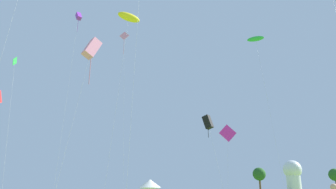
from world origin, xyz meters
TOP-DOWN VIEW (x-y plane):
  - kite_green_parafoil at (18.21, 45.47)m, footprint 3.38×3.33m
  - kite_pink_box at (-9.83, 31.19)m, footprint 3.79×2.56m
  - kite_magenta_diamond at (11.29, 44.43)m, footprint 3.07×1.94m
  - kite_green_diamond at (-21.92, 38.17)m, footprint 2.19×2.77m
  - kite_black_box at (6.37, 37.69)m, footprint 2.38×2.89m
  - kite_pink_diamond at (-7.46, 56.60)m, footprint 2.45×1.23m
  - kite_yellow_parafoil at (-5.55, 35.59)m, footprint 3.98×3.28m
  - kite_purple_box at (-16.24, 49.56)m, footprint 1.59×2.69m
  - festival_tent_left at (-0.85, 65.06)m, footprint 5.04×5.04m
  - observatory_dome at (51.18, 100.36)m, footprint 6.40×6.40m
  - tree_distant_left at (25.90, 68.51)m, footprint 3.12×3.12m
  - tree_distant_right at (48.84, 73.47)m, footprint 3.26×3.26m

SIDE VIEW (x-z plane):
  - festival_tent_left at x=-0.85m, z-range 0.18..3.45m
  - tree_distant_left at x=25.90m, z-range 1.47..7.66m
  - tree_distant_right at x=48.84m, z-range 1.50..7.86m
  - observatory_dome at x=51.18m, z-range 0.61..11.41m
  - kite_magenta_diamond at x=11.29m, z-range 4.35..16.16m
  - kite_black_box at x=6.37m, z-range 4.77..16.47m
  - kite_green_diamond at x=-21.92m, z-range 8.34..28.34m
  - kite_pink_box at x=-9.83m, z-range 8.50..28.42m
  - kite_yellow_parafoil at x=-5.55m, z-range 12.63..39.29m
  - kite_green_parafoil at x=18.21m, z-range 14.09..43.43m
  - kite_pink_diamond at x=-7.46m, z-range 15.53..50.78m
  - kite_purple_box at x=-16.24m, z-range 16.50..51.67m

